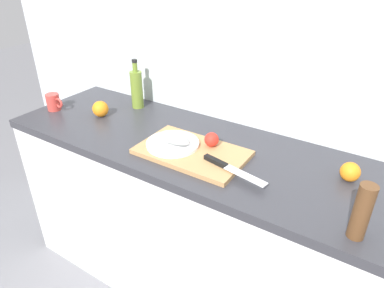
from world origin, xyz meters
The scene contains 13 objects.
ground_plane centered at (0.00, 0.00, 0.00)m, with size 12.00×12.00×0.00m, color slate.
back_wall centered at (0.00, 0.33, 1.25)m, with size 3.20×0.05×2.50m, color silver.
kitchen_counter centered at (0.00, 0.00, 0.45)m, with size 2.00×0.60×0.90m.
cutting_board centered at (-0.03, -0.08, 0.91)m, with size 0.46×0.28×0.02m, color tan.
white_plate centered at (-0.12, -0.09, 0.93)m, with size 0.23×0.23×0.01m, color white.
fish_fillet centered at (-0.12, -0.09, 0.95)m, with size 0.17×0.07×0.04m, color #999E99.
chef_knife centered at (0.16, -0.12, 0.93)m, with size 0.29×0.08×0.02m.
tomato_0 centered at (0.03, 0.00, 0.95)m, with size 0.06×0.06×0.06m, color red.
olive_oil_bottle centered at (-0.55, 0.19, 1.01)m, with size 0.06×0.06×0.27m.
coffee_mug_0 centered at (-0.91, -0.08, 0.95)m, with size 0.11×0.07×0.09m.
orange_0 centered at (0.58, 0.09, 0.94)m, with size 0.07×0.07×0.07m, color orange.
orange_1 centered at (-0.64, -0.01, 0.94)m, with size 0.08×0.08×0.08m, color orange.
pepper_mill centered at (0.66, -0.22, 0.99)m, with size 0.05×0.05×0.19m, color brown.
Camera 1 is at (0.67, -1.15, 1.67)m, focal length 32.59 mm.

